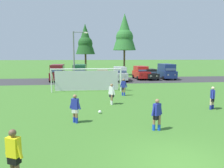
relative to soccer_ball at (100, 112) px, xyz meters
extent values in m
plane|color=#3D7028|center=(2.43, 8.27, -0.11)|extent=(400.00, 400.00, 0.00)
cube|color=#333335|center=(2.43, 18.50, -0.11)|extent=(52.00, 8.40, 0.01)
sphere|color=white|center=(0.00, 0.00, 0.00)|extent=(0.22, 0.22, 0.22)
sphere|color=black|center=(0.00, 0.00, 0.00)|extent=(0.08, 0.08, 0.08)
sphere|color=red|center=(0.06, 0.00, 0.00)|extent=(0.07, 0.07, 0.07)
cylinder|color=white|center=(2.78, 8.31, 1.11)|extent=(0.12, 0.12, 2.44)
cylinder|color=white|center=(-4.54, 8.37, 1.11)|extent=(0.12, 0.12, 2.44)
cylinder|color=white|center=(-0.88, 8.34, 2.33)|extent=(7.32, 0.18, 0.12)
cylinder|color=white|center=(2.78, 9.21, 1.23)|extent=(0.10, 1.94, 2.46)
cylinder|color=white|center=(-4.54, 9.27, 1.23)|extent=(0.10, 1.94, 2.46)
cube|color=silver|center=(-0.88, 9.34, 0.99)|extent=(6.95, 0.10, 2.20)
cylinder|color=brown|center=(-3.05, -6.94, 0.29)|extent=(0.14, 0.14, 0.80)
cube|color=black|center=(-2.96, -7.00, 0.61)|extent=(0.40, 0.34, 0.28)
cube|color=yellow|center=(-2.96, -7.00, 0.99)|extent=(0.45, 0.38, 0.60)
sphere|color=brown|center=(-2.96, -7.00, 1.42)|extent=(0.22, 0.22, 0.22)
cylinder|color=yellow|center=(-3.17, -6.86, 0.97)|extent=(0.25, 0.18, 0.55)
cylinder|color=yellow|center=(-2.75, -7.14, 0.97)|extent=(0.25, 0.18, 0.55)
cylinder|color=#936B4C|center=(2.72, 5.80, 0.29)|extent=(0.14, 0.14, 0.80)
cylinder|color=#936B4C|center=(2.56, 5.96, 0.29)|extent=(0.14, 0.14, 0.80)
cylinder|color=#1E38B7|center=(2.72, 5.80, 0.05)|extent=(0.15, 0.15, 0.32)
cylinder|color=#1E38B7|center=(2.56, 5.96, 0.05)|extent=(0.15, 0.15, 0.32)
cube|color=black|center=(2.64, 5.88, 0.61)|extent=(0.39, 0.31, 0.28)
cube|color=#232D99|center=(2.64, 5.88, 0.99)|extent=(0.43, 0.34, 0.60)
sphere|color=#936B4C|center=(2.64, 5.88, 1.42)|extent=(0.22, 0.22, 0.22)
cylinder|color=#232D99|center=(2.87, 5.77, 0.97)|extent=(0.25, 0.15, 0.55)
cylinder|color=#232D99|center=(2.41, 5.99, 0.97)|extent=(0.25, 0.15, 0.55)
cylinder|color=beige|center=(7.90, 0.07, 0.29)|extent=(0.14, 0.14, 0.80)
cylinder|color=beige|center=(8.14, 0.18, 0.29)|extent=(0.14, 0.14, 0.80)
cylinder|color=#232D99|center=(7.90, 0.07, 0.05)|extent=(0.15, 0.15, 0.32)
cylinder|color=#232D99|center=(8.14, 0.18, 0.05)|extent=(0.15, 0.15, 0.32)
cube|color=black|center=(8.02, 0.12, 0.61)|extent=(0.33, 0.40, 0.28)
cube|color=#232D99|center=(8.02, 0.12, 0.99)|extent=(0.37, 0.44, 0.60)
sphere|color=beige|center=(8.02, 0.12, 1.42)|extent=(0.22, 0.22, 0.22)
cylinder|color=#232D99|center=(7.89, -0.09, 0.97)|extent=(0.17, 0.25, 0.55)
cylinder|color=#232D99|center=(8.15, 0.34, 0.97)|extent=(0.17, 0.25, 0.55)
cylinder|color=#936B4C|center=(2.56, -3.39, 0.29)|extent=(0.14, 0.14, 0.80)
cylinder|color=#936B4C|center=(2.83, -3.43, 0.29)|extent=(0.14, 0.14, 0.80)
cylinder|color=blue|center=(2.56, -3.39, 0.05)|extent=(0.15, 0.15, 0.32)
cylinder|color=blue|center=(2.83, -3.43, 0.05)|extent=(0.15, 0.15, 0.32)
cube|color=black|center=(2.70, -3.41, 0.61)|extent=(0.40, 0.37, 0.28)
cube|color=#232D99|center=(2.70, -3.41, 0.99)|extent=(0.45, 0.41, 0.60)
sphere|color=#936B4C|center=(2.70, -3.41, 1.42)|extent=(0.22, 0.22, 0.22)
cylinder|color=#232D99|center=(2.47, -3.51, 0.97)|extent=(0.24, 0.20, 0.55)
cylinder|color=#232D99|center=(2.93, -3.30, 0.97)|extent=(0.24, 0.20, 0.55)
cylinder|color=#936B4C|center=(-1.57, -1.63, 0.29)|extent=(0.14, 0.14, 0.80)
cylinder|color=#936B4C|center=(-1.41, -1.78, 0.29)|extent=(0.14, 0.14, 0.80)
cylinder|color=#1E38B7|center=(-1.57, -1.63, 0.05)|extent=(0.15, 0.15, 0.32)
cylinder|color=#1E38B7|center=(-1.41, -1.78, 0.05)|extent=(0.15, 0.15, 0.32)
cube|color=silver|center=(-1.49, -1.71, 0.61)|extent=(0.40, 0.33, 0.28)
cube|color=#232D99|center=(-1.49, -1.71, 0.99)|extent=(0.44, 0.36, 0.60)
sphere|color=#936B4C|center=(-1.49, -1.71, 1.42)|extent=(0.22, 0.22, 0.22)
cylinder|color=#232D99|center=(-1.71, -1.58, 0.97)|extent=(0.25, 0.17, 0.55)
cylinder|color=#232D99|center=(-1.27, -1.84, 0.97)|extent=(0.25, 0.17, 0.55)
cylinder|color=#936B4C|center=(1.08, 2.32, 0.29)|extent=(0.14, 0.14, 0.80)
cylinder|color=#936B4C|center=(1.08, 2.60, 0.29)|extent=(0.14, 0.14, 0.80)
cylinder|color=white|center=(1.08, 2.32, 0.05)|extent=(0.15, 0.15, 0.32)
cylinder|color=white|center=(1.08, 2.60, 0.05)|extent=(0.15, 0.15, 0.32)
cube|color=black|center=(1.08, 2.46, 0.61)|extent=(0.40, 0.39, 0.28)
cube|color=white|center=(1.08, 2.46, 0.99)|extent=(0.44, 0.44, 0.60)
sphere|color=#936B4C|center=(1.08, 2.46, 1.42)|extent=(0.22, 0.22, 0.22)
cylinder|color=white|center=(1.23, 2.26, 0.97)|extent=(0.23, 0.22, 0.55)
cylinder|color=white|center=(0.93, 2.66, 0.97)|extent=(0.23, 0.22, 0.55)
cube|color=maroon|center=(-5.37, 18.53, 0.76)|extent=(2.15, 4.87, 1.10)
cube|color=maroon|center=(-5.38, 18.73, 1.86)|extent=(1.96, 4.17, 1.10)
cube|color=#28384C|center=(-5.30, 16.76, 1.84)|extent=(1.68, 0.53, 0.91)
cube|color=#28384C|center=(-4.47, 18.76, 1.86)|extent=(0.18, 3.48, 0.77)
cube|color=white|center=(-4.74, 16.19, 0.81)|extent=(0.28, 0.09, 0.20)
cube|color=white|center=(-5.81, 16.15, 0.81)|extent=(0.28, 0.09, 0.20)
cube|color=#B21414|center=(-4.92, 20.91, 0.81)|extent=(0.28, 0.09, 0.20)
cube|color=#B21414|center=(-6.00, 20.86, 0.81)|extent=(0.28, 0.09, 0.20)
cylinder|color=black|center=(-4.33, 17.08, 0.21)|extent=(0.26, 0.65, 0.64)
cylinder|color=black|center=(-6.29, 17.00, 0.21)|extent=(0.26, 0.65, 0.64)
cylinder|color=black|center=(-4.45, 20.05, 0.21)|extent=(0.26, 0.65, 0.64)
cylinder|color=black|center=(-6.41, 19.98, 0.21)|extent=(0.26, 0.65, 0.64)
cube|color=#194C2D|center=(-1.98, 18.20, 0.76)|extent=(2.11, 4.86, 1.10)
cube|color=#194C2D|center=(-1.98, 18.40, 1.86)|extent=(1.93, 4.16, 1.10)
cube|color=#28384C|center=(-2.04, 16.43, 1.84)|extent=(1.68, 0.51, 0.91)
cube|color=#28384C|center=(-1.06, 18.37, 1.86)|extent=(0.15, 3.48, 0.77)
cube|color=white|center=(-1.52, 15.82, 0.81)|extent=(0.28, 0.09, 0.20)
cube|color=white|center=(-2.60, 15.85, 0.81)|extent=(0.28, 0.09, 0.20)
cube|color=#B21414|center=(-1.37, 20.54, 0.81)|extent=(0.28, 0.09, 0.20)
cube|color=#B21414|center=(-2.44, 20.57, 0.81)|extent=(0.28, 0.09, 0.20)
cylinder|color=black|center=(-1.05, 16.68, 0.21)|extent=(0.26, 0.65, 0.64)
cylinder|color=black|center=(-3.01, 16.74, 0.21)|extent=(0.26, 0.65, 0.64)
cylinder|color=black|center=(-0.95, 19.65, 0.21)|extent=(0.26, 0.65, 0.64)
cylinder|color=black|center=(-2.91, 19.71, 0.21)|extent=(0.26, 0.65, 0.64)
cube|color=tan|center=(1.47, 18.55, 0.59)|extent=(1.82, 4.21, 0.76)
cube|color=tan|center=(1.47, 18.70, 1.29)|extent=(1.67, 2.11, 0.64)
cube|color=#28384C|center=(1.48, 17.73, 1.27)|extent=(1.53, 0.32, 0.55)
cube|color=#28384C|center=(2.31, 18.70, 1.29)|extent=(0.05, 1.79, 0.45)
cube|color=white|center=(1.98, 16.49, 0.64)|extent=(0.28, 0.08, 0.20)
cube|color=white|center=(0.99, 16.49, 0.64)|extent=(0.28, 0.08, 0.20)
cube|color=#B21414|center=(1.96, 20.61, 0.64)|extent=(0.28, 0.08, 0.20)
cube|color=#B21414|center=(0.97, 20.61, 0.64)|extent=(0.28, 0.08, 0.20)
cylinder|color=black|center=(2.38, 17.25, 0.21)|extent=(0.24, 0.64, 0.64)
cylinder|color=black|center=(0.58, 17.24, 0.21)|extent=(0.24, 0.64, 0.64)
cylinder|color=black|center=(2.37, 19.85, 0.21)|extent=(0.24, 0.64, 0.64)
cylinder|color=black|center=(0.57, 19.85, 0.21)|extent=(0.24, 0.64, 0.64)
cube|color=#B2B2BC|center=(4.14, 17.59, 0.71)|extent=(2.07, 4.67, 1.00)
cube|color=#B2B2BC|center=(4.15, 17.79, 1.63)|extent=(1.86, 3.06, 0.84)
cube|color=#28384C|center=(4.09, 16.38, 1.61)|extent=(1.63, 0.44, 0.71)
cube|color=#28384C|center=(5.03, 17.76, 1.63)|extent=(0.14, 2.55, 0.59)
cube|color=white|center=(4.58, 15.32, 0.76)|extent=(0.28, 0.09, 0.20)
cube|color=white|center=(3.53, 15.36, 0.76)|extent=(0.28, 0.09, 0.20)
cube|color=#B21414|center=(4.75, 19.83, 0.76)|extent=(0.28, 0.09, 0.20)
cube|color=#B21414|center=(3.70, 19.87, 0.76)|extent=(0.28, 0.09, 0.20)
cylinder|color=black|center=(5.04, 16.13, 0.21)|extent=(0.26, 0.65, 0.64)
cylinder|color=black|center=(3.14, 16.20, 0.21)|extent=(0.26, 0.65, 0.64)
cylinder|color=black|center=(5.14, 18.98, 0.21)|extent=(0.26, 0.65, 0.64)
cylinder|color=black|center=(3.24, 19.05, 0.21)|extent=(0.26, 0.65, 0.64)
cube|color=red|center=(8.01, 19.57, 0.71)|extent=(2.03, 4.65, 1.00)
cube|color=red|center=(8.00, 19.77, 1.63)|extent=(1.83, 3.05, 0.84)
cube|color=#28384C|center=(8.04, 18.35, 1.61)|extent=(1.62, 0.42, 0.71)
cube|color=#28384C|center=(8.89, 19.79, 1.63)|extent=(0.11, 2.55, 0.59)
cube|color=white|center=(8.60, 17.32, 0.76)|extent=(0.28, 0.09, 0.20)
cube|color=white|center=(7.55, 17.29, 0.76)|extent=(0.28, 0.09, 0.20)
cube|color=#B21414|center=(8.47, 21.84, 0.76)|extent=(0.28, 0.09, 0.20)
cube|color=#B21414|center=(7.42, 21.81, 0.76)|extent=(0.28, 0.09, 0.20)
cylinder|color=black|center=(9.00, 18.17, 0.21)|extent=(0.26, 0.65, 0.64)
cylinder|color=black|center=(7.10, 18.11, 0.21)|extent=(0.26, 0.65, 0.64)
cylinder|color=black|center=(8.92, 21.02, 0.21)|extent=(0.26, 0.65, 0.64)
cylinder|color=black|center=(7.02, 20.96, 0.21)|extent=(0.26, 0.65, 0.64)
cube|color=black|center=(9.37, 18.97, 0.59)|extent=(1.81, 4.20, 0.76)
cube|color=black|center=(9.37, 19.12, 1.29)|extent=(1.66, 2.10, 0.64)
cube|color=#28384C|center=(9.37, 18.15, 1.27)|extent=(1.53, 0.32, 0.55)
cube|color=#28384C|center=(10.20, 19.12, 1.29)|extent=(0.04, 1.79, 0.45)
cube|color=white|center=(9.87, 16.91, 0.64)|extent=(0.28, 0.08, 0.20)
cube|color=white|center=(8.88, 16.91, 0.64)|extent=(0.28, 0.08, 0.20)
cube|color=#B21414|center=(9.86, 21.03, 0.64)|extent=(0.28, 0.08, 0.20)
cube|color=#B21414|center=(8.87, 21.03, 0.64)|extent=(0.28, 0.08, 0.20)
cylinder|color=black|center=(10.27, 17.67, 0.21)|extent=(0.24, 0.64, 0.64)
cylinder|color=black|center=(8.47, 17.66, 0.21)|extent=(0.24, 0.64, 0.64)
cylinder|color=black|center=(10.27, 20.27, 0.21)|extent=(0.24, 0.64, 0.64)
cylinder|color=black|center=(8.47, 20.27, 0.21)|extent=(0.24, 0.64, 0.64)
cube|color=navy|center=(12.31, 19.26, 0.76)|extent=(2.22, 4.90, 1.10)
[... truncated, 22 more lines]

